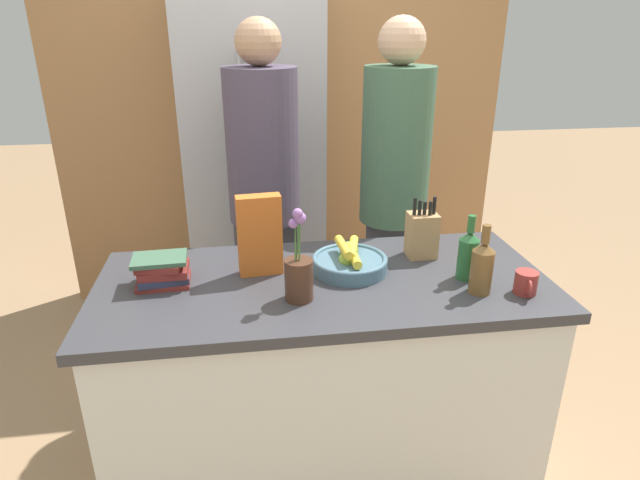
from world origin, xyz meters
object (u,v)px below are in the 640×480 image
object	(u,v)px
refrigerator	(254,162)
coffee_mug	(526,283)
knife_block	(422,234)
book_stack	(162,271)
fruit_bowl	(349,261)
flower_vase	(299,274)
bottle_vinegar	(482,266)
person_in_blue	(394,189)
cereal_box	(260,235)
person_at_sink	(264,189)
bottle_oil	(468,254)

from	to	relation	value
refrigerator	coffee_mug	world-z (taller)	refrigerator
knife_block	book_stack	xyz separation A→B (m)	(-1.00, -0.11, -0.04)
fruit_bowl	knife_block	world-z (taller)	knife_block
flower_vase	bottle_vinegar	bearing A→B (deg)	-3.68
coffee_mug	book_stack	world-z (taller)	book_stack
bottle_vinegar	person_in_blue	distance (m)	0.84
cereal_box	book_stack	distance (m)	0.37
bottle_vinegar	person_at_sink	xyz separation A→B (m)	(-0.70, 0.94, 0.02)
fruit_bowl	bottle_vinegar	distance (m)	0.48
person_at_sink	cereal_box	bearing A→B (deg)	-122.17
bottle_vinegar	person_at_sink	bearing A→B (deg)	126.72
refrigerator	cereal_box	world-z (taller)	refrigerator
fruit_bowl	bottle_oil	bearing A→B (deg)	-16.64
fruit_bowl	book_stack	xyz separation A→B (m)	(-0.69, -0.02, 0.01)
bottle_oil	person_in_blue	size ratio (longest dim) A/B	0.14
cereal_box	person_in_blue	xyz separation A→B (m)	(0.67, 0.57, -0.02)
knife_block	bottle_vinegar	distance (m)	0.35
coffee_mug	bottle_vinegar	xyz separation A→B (m)	(-0.15, 0.03, 0.06)
person_in_blue	refrigerator	bearing A→B (deg)	144.24
refrigerator	bottle_oil	distance (m)	1.64
bottle_vinegar	person_at_sink	distance (m)	1.18
refrigerator	cereal_box	xyz separation A→B (m)	(-0.02, -1.31, 0.05)
flower_vase	person_at_sink	bearing A→B (deg)	94.58
cereal_box	book_stack	bearing A→B (deg)	-172.81
knife_block	fruit_bowl	bearing A→B (deg)	-163.29
flower_vase	knife_block	bearing A→B (deg)	28.87
flower_vase	person_in_blue	xyz separation A→B (m)	(0.55, 0.79, 0.03)
refrigerator	bottle_vinegar	size ratio (longest dim) A/B	7.93
bottle_vinegar	person_in_blue	size ratio (longest dim) A/B	0.14
flower_vase	book_stack	distance (m)	0.51
coffee_mug	bottle_vinegar	distance (m)	0.17
flower_vase	person_in_blue	bearing A→B (deg)	55.36
knife_block	book_stack	distance (m)	1.00
fruit_bowl	person_at_sink	size ratio (longest dim) A/B	0.16
fruit_bowl	person_in_blue	xyz separation A→B (m)	(0.33, 0.60, 0.09)
cereal_box	bottle_oil	distance (m)	0.76
knife_block	refrigerator	bearing A→B (deg)	116.60
refrigerator	fruit_bowl	xyz separation A→B (m)	(0.31, -1.34, -0.06)
bottle_vinegar	person_in_blue	bearing A→B (deg)	95.66
knife_block	cereal_box	size ratio (longest dim) A/B	0.82
refrigerator	bottle_vinegar	world-z (taller)	refrigerator
knife_block	book_stack	size ratio (longest dim) A/B	1.26
book_stack	fruit_bowl	bearing A→B (deg)	1.34
knife_block	person_in_blue	xyz separation A→B (m)	(0.02, 0.50, 0.04)
knife_block	book_stack	world-z (taller)	knife_block
fruit_bowl	person_in_blue	distance (m)	0.69
cereal_box	coffee_mug	size ratio (longest dim) A/B	2.74
flower_vase	cereal_box	bearing A→B (deg)	118.09
flower_vase	bottle_vinegar	distance (m)	0.63
fruit_bowl	flower_vase	world-z (taller)	flower_vase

